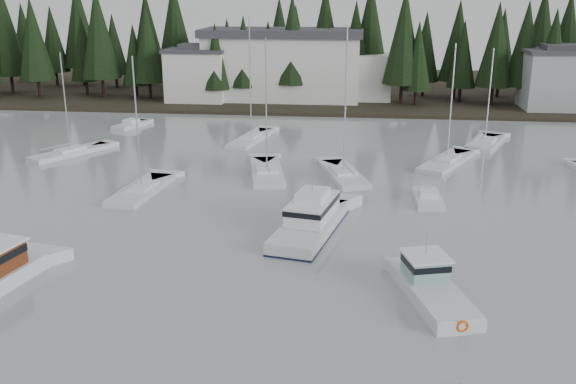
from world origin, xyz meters
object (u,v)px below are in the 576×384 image
runabout_3 (132,126)px  sailboat_8 (251,140)px  sailboat_5 (71,154)px  sailboat_2 (267,174)px  sailboat_4 (343,176)px  lobster_boat_teal (432,290)px  sailboat_10 (447,163)px  house_east_a (559,78)px  sailboat_9 (142,192)px  harbor_inn (296,65)px  sailboat_1 (485,144)px  runabout_1 (428,200)px  cabin_cruiser_center (311,222)px  house_west (197,74)px

runabout_3 → sailboat_8: bearing=-91.6°
sailboat_5 → runabout_3: (1.48, 15.18, 0.07)m
sailboat_2 → sailboat_4: size_ratio=0.92×
lobster_boat_teal → sailboat_4: (-5.87, 24.97, -0.44)m
sailboat_2 → sailboat_10: (17.92, 6.03, -0.00)m
house_east_a → sailboat_9: (-47.62, -45.10, -4.84)m
harbor_inn → sailboat_1: bearing=-47.6°
house_east_a → runabout_1: 50.49m
sailboat_10 → sailboat_8: bearing=96.2°
sailboat_1 → sailboat_9: size_ratio=0.93×
sailboat_2 → cabin_cruiser_center: bearing=-171.1°
sailboat_10 → runabout_3: (-38.88, 14.46, 0.07)m
sailboat_1 → sailboat_9: (-33.53, -22.19, 0.01)m
house_west → harbor_inn: size_ratio=0.32×
house_west → sailboat_1: (39.90, -23.91, -4.60)m
sailboat_10 → runabout_1: size_ratio=2.44×
sailboat_1 → lobster_boat_teal: bearing=-172.7°
sailboat_1 → sailboat_10: bearing=170.5°
house_east_a → sailboat_9: bearing=-136.6°
sailboat_2 → runabout_1: (14.80, -6.86, 0.07)m
runabout_3 → sailboat_4: bearing=-107.2°
house_west → lobster_boat_teal: house_west is taller
harbor_inn → sailboat_8: sailboat_8 is taller
lobster_boat_teal → sailboat_5: sailboat_5 is taller
house_west → sailboat_4: (24.02, -38.97, -4.57)m
cabin_cruiser_center → sailboat_1: 34.87m
runabout_1 → lobster_boat_teal: bearing=173.3°
sailboat_4 → house_east_a: bearing=-55.2°
lobster_boat_teal → sailboat_1: bearing=-29.9°
house_west → lobster_boat_teal: (29.89, -63.94, -4.14)m
house_west → sailboat_8: sailboat_8 is taller
sailboat_10 → runabout_1: bearing=-166.8°
runabout_1 → runabout_3: (-35.76, 27.35, -0.00)m
house_east_a → sailboat_2: size_ratio=0.78×
sailboat_9 → sailboat_5: bearing=50.4°
harbor_inn → sailboat_1: harbor_inn is taller
lobster_boat_teal → sailboat_9: 29.52m
house_east_a → sailboat_1: (-14.10, -22.91, -4.85)m
house_east_a → sailboat_10: size_ratio=0.83×
harbor_inn → sailboat_5: bearing=-119.4°
house_west → sailboat_10: sailboat_10 is taller
house_east_a → lobster_boat_teal: 67.54m
harbor_inn → runabout_1: size_ratio=5.64×
sailboat_5 → runabout_1: sailboat_5 is taller
lobster_boat_teal → sailboat_9: sailboat_9 is taller
cabin_cruiser_center → runabout_3: bearing=48.5°
lobster_boat_teal → sailboat_10: bearing=-24.3°
sailboat_4 → sailboat_8: size_ratio=0.98×
sailboat_4 → sailboat_5: size_ratio=1.28×
sailboat_8 → sailboat_9: sailboat_8 is taller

